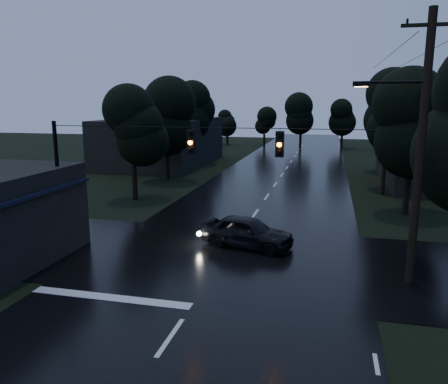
% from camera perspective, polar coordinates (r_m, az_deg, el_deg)
% --- Properties ---
extents(main_road, '(12.00, 120.00, 0.02)m').
position_cam_1_polar(main_road, '(36.88, 6.71, 0.94)').
color(main_road, black).
rests_on(main_road, ground).
extents(cross_street, '(60.00, 9.00, 0.02)m').
position_cam_1_polar(cross_street, '(19.71, 0.20, -8.53)').
color(cross_street, black).
rests_on(cross_street, ground).
extents(building_far_right, '(10.00, 14.00, 4.40)m').
position_cam_1_polar(building_far_right, '(41.42, 27.16, 3.98)').
color(building_far_right, black).
rests_on(building_far_right, ground).
extents(building_far_left, '(10.00, 16.00, 5.00)m').
position_cam_1_polar(building_far_left, '(49.69, -8.08, 6.56)').
color(building_far_left, black).
rests_on(building_far_left, ground).
extents(utility_pole_main, '(3.50, 0.30, 10.00)m').
position_cam_1_polar(utility_pole_main, '(17.35, 24.04, 5.56)').
color(utility_pole_main, black).
rests_on(utility_pole_main, ground).
extents(utility_pole_far, '(2.00, 0.30, 7.50)m').
position_cam_1_polar(utility_pole_far, '(34.36, 20.39, 6.04)').
color(utility_pole_far, black).
rests_on(utility_pole_far, ground).
extents(anchor_pole_left, '(0.18, 0.18, 6.00)m').
position_cam_1_polar(anchor_pole_left, '(21.03, -20.76, 0.48)').
color(anchor_pole_left, black).
rests_on(anchor_pole_left, ground).
extents(span_signals, '(15.00, 0.37, 1.12)m').
position_cam_1_polar(span_signals, '(17.46, 1.23, 6.54)').
color(span_signals, black).
rests_on(span_signals, ground).
extents(tree_left_a, '(3.92, 3.92, 8.26)m').
position_cam_1_polar(tree_left_a, '(31.03, -11.89, 8.52)').
color(tree_left_a, black).
rests_on(tree_left_a, ground).
extents(tree_left_b, '(4.20, 4.20, 8.85)m').
position_cam_1_polar(tree_left_b, '(38.60, -7.58, 9.79)').
color(tree_left_b, black).
rests_on(tree_left_b, ground).
extents(tree_left_c, '(4.48, 4.48, 9.44)m').
position_cam_1_polar(tree_left_c, '(48.23, -3.93, 10.65)').
color(tree_left_c, black).
rests_on(tree_left_c, ground).
extents(tree_right_a, '(4.20, 4.20, 8.85)m').
position_cam_1_polar(tree_right_a, '(28.42, 23.41, 8.32)').
color(tree_right_a, black).
rests_on(tree_right_a, ground).
extents(tree_right_b, '(4.48, 4.48, 9.44)m').
position_cam_1_polar(tree_right_b, '(36.40, 22.33, 9.52)').
color(tree_right_b, black).
rests_on(tree_right_b, ground).
extents(tree_right_c, '(4.76, 4.76, 10.03)m').
position_cam_1_polar(tree_right_c, '(46.38, 21.30, 10.33)').
color(tree_right_c, black).
rests_on(tree_right_c, ground).
extents(car, '(4.70, 2.70, 1.50)m').
position_cam_1_polar(car, '(20.89, 3.05, -5.20)').
color(car, black).
rests_on(car, ground).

